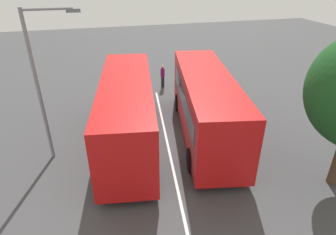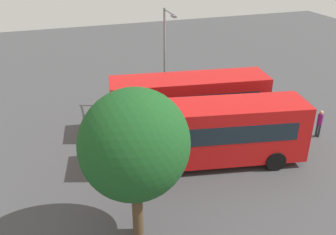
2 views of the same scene
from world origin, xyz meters
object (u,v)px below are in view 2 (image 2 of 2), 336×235
Objects in this scene: depot_tree at (135,146)px; bus_far_left at (215,131)px; pedestrian at (320,121)px; street_lamp at (166,53)px; bus_center_left at (190,101)px.

bus_far_left is at bearing 37.15° from depot_tree.
street_lamp reaches higher than pedestrian.
depot_tree is at bearing -132.06° from bus_far_left.
bus_center_left is (0.22, 4.14, 0.00)m from bus_far_left.
street_lamp is (-0.38, 3.61, 2.13)m from bus_center_left.
pedestrian is (7.11, -3.55, -0.87)m from bus_center_left.
street_lamp is at bearing 104.40° from bus_center_left.
bus_far_left is 1.43× the size of street_lamp.
street_lamp reaches higher than bus_center_left.
street_lamp is at bearing 102.00° from bus_far_left.
street_lamp is at bearing 66.60° from depot_tree.
depot_tree is (-5.45, -8.10, 2.33)m from bus_center_left.
bus_center_left is 10.03m from depot_tree.
bus_center_left is 5.68× the size of pedestrian.
street_lamp is (-7.49, 7.16, 3.00)m from pedestrian.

